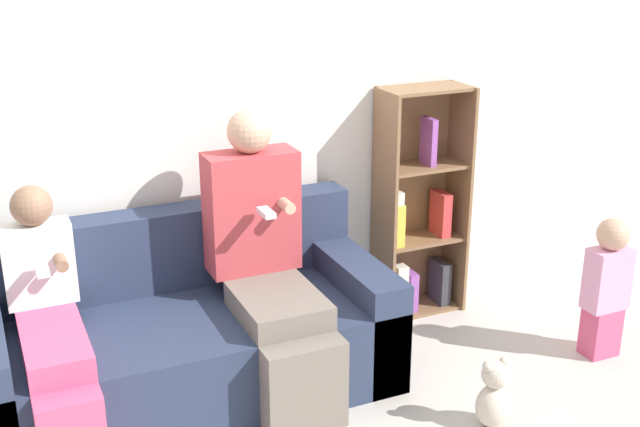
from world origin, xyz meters
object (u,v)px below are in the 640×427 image
child_seated (51,327)px  toddler_standing (607,285)px  couch (183,338)px  teddy_bear (494,395)px  adult_seated (267,255)px  bookshelf (415,217)px

child_seated → toddler_standing: size_ratio=1.43×
couch → teddy_bear: bearing=-36.0°
child_seated → couch: bearing=14.4°
child_seated → teddy_bear: child_seated is taller
adult_seated → couch: bearing=167.1°
couch → child_seated: child_seated is taller
teddy_bear → adult_seated: bearing=135.5°
child_seated → toddler_standing: child_seated is taller
adult_seated → toddler_standing: adult_seated is taller
teddy_bear → bookshelf: bearing=76.8°
toddler_standing → teddy_bear: bearing=-161.2°
bookshelf → teddy_bear: (-0.27, -1.14, -0.40)m
adult_seated → child_seated: bearing=-176.5°
child_seated → teddy_bear: size_ratio=3.19×
adult_seated → bookshelf: size_ratio=1.01×
child_seated → toddler_standing: 2.60m
child_seated → bookshelf: bookshelf is taller
child_seated → teddy_bear: (1.71, -0.68, -0.37)m
bookshelf → teddy_bear: size_ratio=3.88×
bookshelf → teddy_bear: 1.24m
couch → toddler_standing: bearing=-14.9°
child_seated → bookshelf: (1.97, 0.46, 0.03)m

